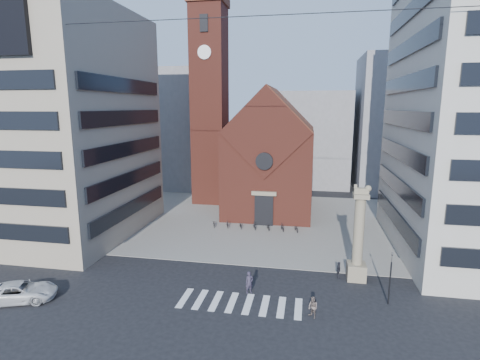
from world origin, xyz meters
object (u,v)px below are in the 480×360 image
(pedestrian_0, at_px, (249,282))
(pedestrian_1, at_px, (313,307))
(white_car, at_px, (20,292))
(pedestrian_2, at_px, (339,270))
(scooter_0, at_px, (214,224))
(traffic_light, at_px, (390,277))
(lion_column, at_px, (358,243))

(pedestrian_0, bearing_deg, pedestrian_1, -62.75)
(white_car, distance_m, pedestrian_1, 22.96)
(pedestrian_0, relative_size, pedestrian_2, 1.22)
(white_car, bearing_deg, scooter_0, -47.17)
(traffic_light, bearing_deg, pedestrian_1, -152.68)
(white_car, bearing_deg, lion_column, -92.22)
(lion_column, height_order, pedestrian_1, lion_column)
(pedestrian_2, height_order, scooter_0, pedestrian_2)
(pedestrian_1, height_order, scooter_0, pedestrian_1)
(white_car, relative_size, pedestrian_2, 3.57)
(pedestrian_2, bearing_deg, traffic_light, -136.86)
(lion_column, xyz_separation_m, pedestrian_1, (-3.85, -7.02, -2.65))
(lion_column, height_order, white_car, lion_column)
(lion_column, height_order, pedestrian_0, lion_column)
(pedestrian_1, bearing_deg, pedestrian_2, 116.58)
(lion_column, height_order, traffic_light, lion_column)
(traffic_light, bearing_deg, lion_column, 116.46)
(traffic_light, bearing_deg, pedestrian_2, 131.60)
(lion_column, relative_size, scooter_0, 5.57)
(pedestrian_0, relative_size, scooter_0, 1.20)
(scooter_0, bearing_deg, pedestrian_2, -57.18)
(lion_column, bearing_deg, pedestrian_2, -179.08)
(scooter_0, bearing_deg, pedestrian_1, -74.72)
(pedestrian_2, bearing_deg, lion_column, -87.55)
(lion_column, relative_size, pedestrian_1, 5.36)
(lion_column, xyz_separation_m, scooter_0, (-16.21, 12.10, -3.00))
(pedestrian_0, distance_m, scooter_0, 17.86)
(pedestrian_0, distance_m, pedestrian_1, 5.86)
(lion_column, bearing_deg, pedestrian_1, -118.75)
(lion_column, relative_size, traffic_light, 2.02)
(white_car, distance_m, scooter_0, 23.41)
(pedestrian_0, relative_size, pedestrian_1, 1.15)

